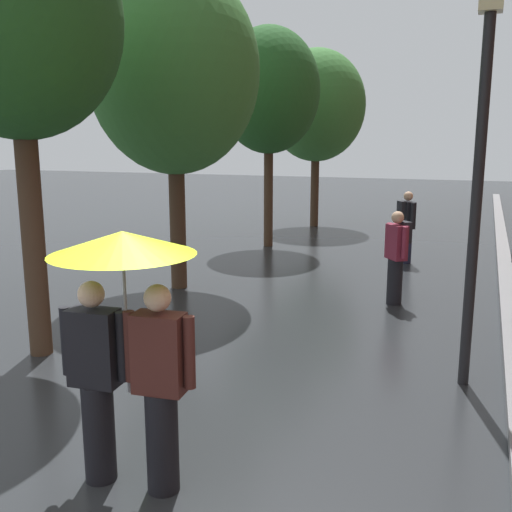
# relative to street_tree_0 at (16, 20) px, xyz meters

# --- Properties ---
(ground_plane) EXTENTS (80.00, 80.00, 0.00)m
(ground_plane) POSITION_rel_street_tree_0_xyz_m (2.65, -2.22, -4.18)
(ground_plane) COLOR #26282B
(kerb_strip) EXTENTS (0.30, 36.00, 0.12)m
(kerb_strip) POSITION_rel_street_tree_0_xyz_m (5.85, 7.78, -4.12)
(kerb_strip) COLOR slate
(kerb_strip) RESTS_ON ground
(street_tree_0) EXTENTS (2.52, 2.52, 5.66)m
(street_tree_0) POSITION_rel_street_tree_0_xyz_m (0.00, 0.00, 0.00)
(street_tree_0) COLOR #473323
(street_tree_0) RESTS_ON ground
(street_tree_1) EXTENTS (3.10, 3.10, 5.84)m
(street_tree_1) POSITION_rel_street_tree_0_xyz_m (-0.02, 3.79, -0.20)
(street_tree_1) COLOR #473323
(street_tree_1) RESTS_ON ground
(street_tree_2) EXTENTS (2.61, 2.61, 5.60)m
(street_tree_2) POSITION_rel_street_tree_0_xyz_m (0.02, 8.58, -0.18)
(street_tree_2) COLOR #473323
(street_tree_2) RESTS_ON ground
(street_tree_3) EXTENTS (3.11, 3.11, 5.61)m
(street_tree_3) POSITION_rel_street_tree_0_xyz_m (0.14, 12.61, -0.34)
(street_tree_3) COLOR #473323
(street_tree_3) RESTS_ON ground
(couple_under_umbrella) EXTENTS (1.15, 1.13, 2.10)m
(couple_under_umbrella) POSITION_rel_street_tree_0_xyz_m (2.80, -2.09, -2.77)
(couple_under_umbrella) COLOR black
(couple_under_umbrella) RESTS_ON ground
(street_lamp_post) EXTENTS (0.24, 0.24, 4.39)m
(street_lamp_post) POSITION_rel_street_tree_0_xyz_m (5.25, 1.03, -1.62)
(street_lamp_post) COLOR black
(street_lamp_post) RESTS_ON ground
(pedestrian_walking_midground) EXTENTS (0.45, 0.51, 1.64)m
(pedestrian_walking_midground) POSITION_rel_street_tree_0_xyz_m (3.72, 7.67, -3.30)
(pedestrian_walking_midground) COLOR #1E233D
(pedestrian_walking_midground) RESTS_ON ground
(pedestrian_walking_far) EXTENTS (0.46, 0.48, 1.61)m
(pedestrian_walking_far) POSITION_rel_street_tree_0_xyz_m (4.01, 4.14, -3.32)
(pedestrian_walking_far) COLOR black
(pedestrian_walking_far) RESTS_ON ground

